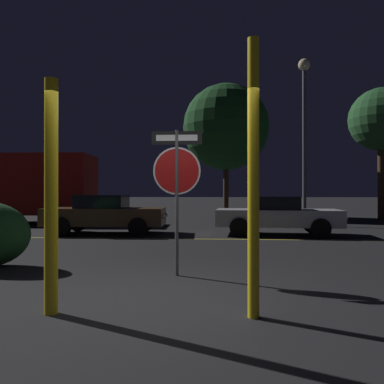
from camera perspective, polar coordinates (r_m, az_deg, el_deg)
name	(u,v)px	position (r m, az deg, el deg)	size (l,w,h in m)	color
ground_plane	(160,301)	(4.93, -4.92, -16.17)	(260.00, 260.00, 0.00)	black
road_center_stripe	(193,239)	(11.18, 0.18, -7.16)	(40.90, 0.12, 0.01)	gold
stop_sign	(177,173)	(6.17, -2.33, 2.95)	(0.83, 0.06, 2.40)	#4C4C51
yellow_pole_left	(51,196)	(4.49, -20.66, -0.59)	(0.15, 0.15, 2.65)	yellow
yellow_pole_right	(253,177)	(4.14, 9.34, 2.20)	(0.13, 0.13, 3.06)	yellow
passing_car_2	(105,214)	(12.88, -13.08, -3.27)	(4.06, 1.97, 1.30)	brown
passing_car_3	(277,215)	(12.56, 12.76, -3.44)	(4.12, 2.03, 1.26)	silver
delivery_truck	(27,186)	(18.88, -23.82, 0.84)	(5.93, 2.75, 3.12)	maroon
street_lamp	(304,111)	(17.02, 16.74, 11.76)	(0.51, 0.51, 7.12)	#4C4C51
tree_0	(381,120)	(21.17, 26.85, 9.76)	(3.11, 3.11, 6.61)	#422D1E
tree_1	(226,127)	(22.63, 5.18, 9.78)	(5.10, 5.10, 7.84)	#422D1E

